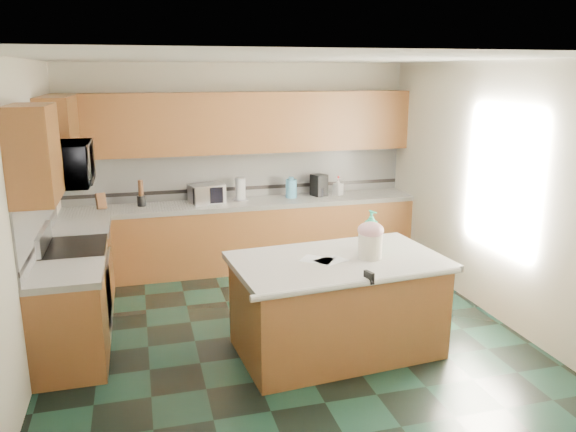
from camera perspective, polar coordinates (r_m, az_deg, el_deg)
name	(u,v)px	position (r m, az deg, el deg)	size (l,w,h in m)	color
floor	(283,330)	(5.89, -0.53, -11.55)	(4.60, 4.60, 0.00)	black
ceiling	(282,58)	(5.29, -0.60, 15.74)	(4.60, 4.60, 0.00)	white
wall_back	(239,165)	(7.66, -4.95, 5.15)	(4.60, 0.04, 2.70)	beige
wall_front	(383,290)	(3.34, 9.60, -7.40)	(4.60, 0.04, 2.70)	beige
wall_left	(23,219)	(5.36, -25.32, -0.24)	(0.04, 4.60, 2.70)	beige
wall_right	(491,190)	(6.41, 19.96, 2.50)	(0.04, 4.60, 2.70)	beige
back_base_cab	(245,237)	(7.56, -4.37, -2.13)	(4.60, 0.60, 0.86)	#41260F
back_countertop	(245,204)	(7.44, -4.44, 1.27)	(4.60, 0.64, 0.06)	white
back_upper_cab	(241,123)	(7.41, -4.79, 9.43)	(4.60, 0.33, 0.78)	#41260F
back_backsplash	(240,174)	(7.65, -4.89, 4.26)	(4.60, 0.02, 0.63)	silver
back_accent_band	(240,188)	(7.68, -4.85, 2.82)	(4.60, 0.01, 0.05)	black
left_base_cab_rear	(84,267)	(6.80, -20.04, -4.91)	(0.60, 0.82, 0.86)	#41260F
left_counter_rear	(80,228)	(6.67, -20.38, -1.17)	(0.64, 0.82, 0.06)	white
left_base_cab_front	(70,324)	(5.38, -21.29, -10.18)	(0.60, 0.72, 0.86)	#41260F
left_counter_front	(65,275)	(5.21, -21.75, -5.56)	(0.64, 0.72, 0.06)	white
left_backsplash	(38,216)	(5.91, -24.02, 0.01)	(0.02, 2.30, 0.63)	silver
left_accent_band	(41,235)	(5.96, -23.78, -1.81)	(0.01, 2.30, 0.05)	black
left_upper_cab_rear	(59,133)	(6.63, -22.25, 7.84)	(0.33, 1.09, 0.78)	#41260F
left_upper_cab_front	(34,154)	(4.99, -24.41, 5.79)	(0.33, 0.72, 0.78)	#41260F
range_body	(77,292)	(6.05, -20.62, -7.23)	(0.60, 0.76, 0.88)	#B7B7BC
range_oven_door	(108,293)	(6.04, -17.83, -7.44)	(0.02, 0.68, 0.55)	black
range_cooktop	(73,248)	(5.91, -21.01, -3.07)	(0.62, 0.78, 0.04)	black
range_handle	(108,257)	(5.91, -17.82, -4.00)	(0.02, 0.02, 0.66)	#B7B7BC
range_backguard	(43,239)	(5.91, -23.61, -2.11)	(0.06, 0.76, 0.18)	#B7B7BC
microwave	(65,164)	(5.73, -21.76, 4.90)	(0.73, 0.50, 0.41)	#B7B7BC
island_base	(337,308)	(5.36, 4.99, -9.28)	(1.81, 1.04, 0.86)	#41260F
island_top	(338,261)	(5.19, 5.10, -4.63)	(1.91, 1.14, 0.06)	white
island_bullnose	(362,283)	(4.69, 7.50, -6.80)	(0.06, 0.06, 1.91)	white
treat_jar	(370,246)	(5.19, 8.34, -3.03)	(0.22, 0.22, 0.23)	#F1E5CD
treat_jar_lid	(371,230)	(5.15, 8.40, -1.42)	(0.24, 0.24, 0.15)	#D2949E
treat_jar_knob	(371,225)	(5.14, 8.42, -0.89)	(0.03, 0.03, 0.08)	tan
treat_jar_knob_end_l	(367,225)	(5.12, 8.01, -0.92)	(0.04, 0.04, 0.04)	tan
treat_jar_knob_end_r	(375,224)	(5.15, 8.83, -0.85)	(0.04, 0.04, 0.04)	tan
soap_bottle_island	(371,230)	(5.44, 8.42, -1.40)	(0.15, 0.15, 0.38)	#25BE94
paper_sheet_a	(331,260)	(5.12, 4.39, -4.52)	(0.27, 0.20, 0.00)	white
paper_sheet_b	(317,260)	(5.13, 2.99, -4.44)	(0.28, 0.21, 0.00)	white
clamp_body	(369,277)	(4.72, 8.22, -6.17)	(0.03, 0.11, 0.10)	black
clamp_handle	(372,282)	(4.68, 8.52, -6.66)	(0.02, 0.02, 0.07)	black
knife_block	(101,201)	(7.36, -18.47, 1.44)	(0.11, 0.09, 0.20)	#472814
utensil_crock	(142,201)	(7.38, -14.66, 1.50)	(0.11, 0.11, 0.14)	black
utensil_bundle	(141,188)	(7.34, -14.74, 2.78)	(0.06, 0.06, 0.20)	#472814
toaster_oven	(207,194)	(7.38, -8.25, 2.27)	(0.42, 0.29, 0.25)	#B7B7BC
toaster_oven_door	(208,196)	(7.25, -8.12, 2.06)	(0.38, 0.01, 0.21)	black
paper_towel	(240,189)	(7.49, -4.85, 2.76)	(0.13, 0.13, 0.30)	white
paper_towel_base	(241,199)	(7.52, -4.83, 1.70)	(0.20, 0.20, 0.01)	#B7B7BC
water_jug	(291,189)	(7.61, 0.33, 2.80)	(0.15, 0.15, 0.25)	#52A2CC
water_jug_neck	(291,178)	(7.58, 0.33, 3.85)	(0.07, 0.07, 0.04)	#52A2CC
coffee_maker	(319,185)	(7.74, 3.16, 3.15)	(0.17, 0.19, 0.30)	black
coffee_carafe	(320,192)	(7.72, 3.26, 2.46)	(0.12, 0.12, 0.12)	black
soap_bottle_back	(338,187)	(7.80, 5.12, 2.99)	(0.11, 0.11, 0.24)	white
soap_back_cap	(338,177)	(7.78, 5.14, 3.96)	(0.02, 0.02, 0.03)	red
window_light_proxy	(502,180)	(6.21, 20.90, 3.46)	(0.02, 1.40, 1.10)	white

